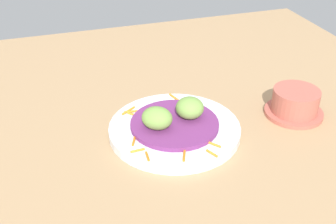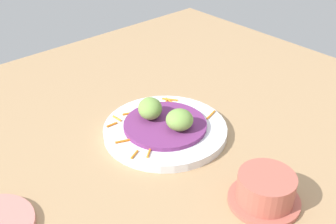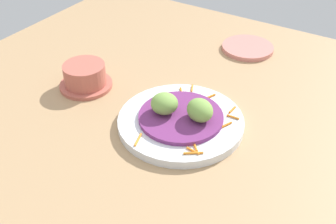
% 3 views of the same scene
% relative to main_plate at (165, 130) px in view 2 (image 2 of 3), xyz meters
% --- Properties ---
extents(table_surface, '(1.10, 1.10, 0.02)m').
position_rel_main_plate_xyz_m(table_surface, '(-0.03, -0.02, -0.02)').
color(table_surface, tan).
rests_on(table_surface, ground).
extents(main_plate, '(0.24, 0.24, 0.02)m').
position_rel_main_plate_xyz_m(main_plate, '(0.00, 0.00, 0.00)').
color(main_plate, silver).
rests_on(main_plate, table_surface).
extents(cabbage_bed, '(0.16, 0.16, 0.01)m').
position_rel_main_plate_xyz_m(cabbage_bed, '(-0.00, -0.00, 0.01)').
color(cabbage_bed, '#702D6B').
rests_on(cabbage_bed, main_plate).
extents(carrot_garnish, '(0.15, 0.22, 0.00)m').
position_rel_main_plate_xyz_m(carrot_garnish, '(0.03, 0.01, 0.01)').
color(carrot_garnish, orange).
rests_on(carrot_garnish, main_plate).
extents(guac_scoop_left, '(0.07, 0.07, 0.04)m').
position_rel_main_plate_xyz_m(guac_scoop_left, '(0.04, 0.01, 0.04)').
color(guac_scoop_left, '#759E47').
rests_on(guac_scoop_left, cabbage_bed).
extents(guac_scoop_center, '(0.06, 0.06, 0.04)m').
position_rel_main_plate_xyz_m(guac_scoop_center, '(-0.04, -0.01, 0.04)').
color(guac_scoop_center, '#759E47').
rests_on(guac_scoop_center, cabbage_bed).
extents(terracotta_bowl, '(0.11, 0.11, 0.05)m').
position_rel_main_plate_xyz_m(terracotta_bowl, '(-0.24, 0.01, 0.02)').
color(terracotta_bowl, '#B75B4C').
rests_on(terracotta_bowl, table_surface).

